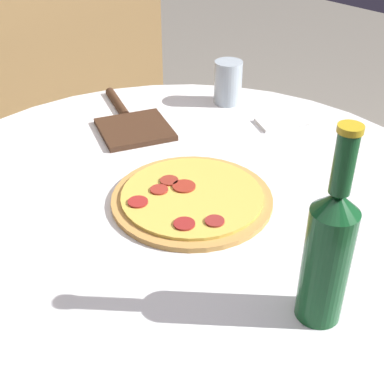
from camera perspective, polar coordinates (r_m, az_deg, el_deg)
name	(u,v)px	position (r m, az deg, el deg)	size (l,w,h in m)	color
table	(181,274)	(1.07, -1.16, -8.73)	(1.08, 1.08, 0.77)	white
pizza	(192,198)	(0.95, -0.04, -0.62)	(0.29, 0.29, 0.02)	#C68E47
beer_bottle	(328,251)	(0.70, 14.31, -6.15)	(0.06, 0.06, 0.29)	#144C23
pizza_paddle	(131,123)	(1.22, -6.54, 7.29)	(0.19, 0.31, 0.02)	#422819
drinking_glass	(228,82)	(1.32, 3.86, 11.59)	(0.07, 0.07, 0.10)	#ADBCC6
napkin	(281,122)	(1.24, 9.52, 7.35)	(0.13, 0.10, 0.01)	white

